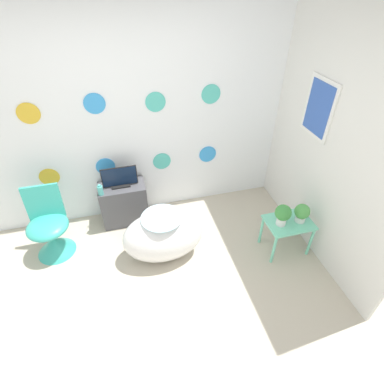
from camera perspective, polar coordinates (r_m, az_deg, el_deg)
The scene contains 11 objects.
ground_plane at distance 3.13m, azimuth -6.06°, elevation -23.33°, with size 12.00×12.00×0.00m, color #BCB29E.
wall_back_dotted at distance 3.56m, azimuth -12.49°, elevation 13.26°, with size 4.80×0.05×2.60m.
wall_right at distance 3.43m, azimuth 23.22°, elevation 10.14°, with size 0.06×2.72×2.60m.
bathtub at distance 3.39m, azimuth -5.53°, elevation -8.31°, with size 0.90×0.54×0.59m.
chair at distance 3.79m, azimuth -25.23°, elevation -7.32°, with size 0.45×0.45×0.83m.
tv_cabinet at distance 3.92m, azimuth -12.78°, elevation -2.08°, with size 0.57×0.32×0.55m.
tv at distance 3.68m, azimuth -13.61°, elevation 2.61°, with size 0.42×0.12×0.26m.
vase at distance 3.64m, azimuth -17.06°, elevation 0.33°, with size 0.06×0.06×0.14m.
side_table at distance 3.56m, azimuth 17.83°, elevation -6.20°, with size 0.51×0.37×0.43m.
potted_plant_left at distance 3.36m, azimuth 16.93°, elevation -4.03°, with size 0.18×0.18×0.26m.
potted_plant_right at distance 3.48m, azimuth 20.20°, elevation -3.69°, with size 0.17×0.17×0.22m.
Camera 1 is at (-0.09, -1.52, 2.74)m, focal length 28.00 mm.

